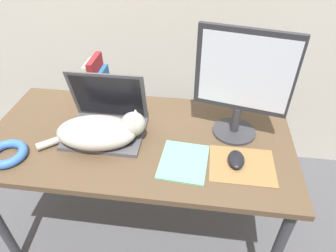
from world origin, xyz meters
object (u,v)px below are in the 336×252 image
cable_coil (7,154)px  notepad (184,162)px  computer_mouse (236,159)px  laptop (106,122)px  cat (101,131)px  external_monitor (243,82)px  book_row (98,84)px

cable_coil → notepad: 0.73m
computer_mouse → laptop: bearing=166.9°
computer_mouse → notepad: (-0.21, -0.02, -0.02)m
computer_mouse → cable_coil: (-0.93, -0.09, -0.00)m
cat → cable_coil: cat is taller
cable_coil → external_monitor: bearing=17.1°
laptop → book_row: laptop is taller
external_monitor → cable_coil: bearing=-162.9°
book_row → laptop: bearing=-66.0°
laptop → notepad: laptop is taller
external_monitor → cable_coil: external_monitor is taller
external_monitor → book_row: 0.70m
book_row → cable_coil: book_row is taller
external_monitor → laptop: bearing=-173.5°
external_monitor → notepad: size_ratio=2.04×
notepad → computer_mouse: bearing=6.6°
cat → computer_mouse: cat is taller
book_row → cat: bearing=-71.6°
computer_mouse → cable_coil: size_ratio=0.63×
external_monitor → notepad: external_monitor is taller
external_monitor → book_row: external_monitor is taller
external_monitor → book_row: (-0.67, 0.15, -0.15)m
notepad → external_monitor: bearing=46.6°
laptop → computer_mouse: (0.57, -0.13, -0.03)m
cat → computer_mouse: 0.57m
computer_mouse → external_monitor: bearing=89.8°
laptop → notepad: bearing=-23.3°
cat → cable_coil: 0.39m
cat → cable_coil: bearing=-158.9°
cable_coil → notepad: bearing=5.1°
cat → notepad: size_ratio=1.93×
notepad → laptop: bearing=156.7°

